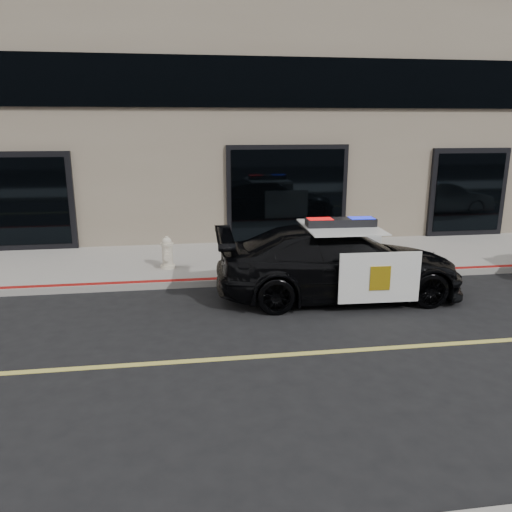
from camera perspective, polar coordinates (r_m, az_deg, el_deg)
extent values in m
plane|color=black|center=(8.61, 19.86, -9.55)|extent=(120.00, 120.00, 0.00)
cube|color=gray|center=(13.16, 9.28, -0.10)|extent=(60.00, 3.50, 0.15)
cube|color=#756856|center=(17.98, 4.72, 23.05)|extent=(60.00, 7.00, 12.00)
imported|color=black|center=(10.22, 9.46, -0.71)|extent=(2.35, 5.10, 1.44)
cube|color=white|center=(9.43, 13.96, -2.43)|extent=(1.54, 0.09, 0.96)
cube|color=white|center=(11.32, 10.39, 0.64)|extent=(1.54, 0.09, 0.96)
cube|color=white|center=(10.05, 9.64, 3.31)|extent=(1.50, 1.78, 0.02)
cube|color=gold|center=(9.41, 14.02, -2.49)|extent=(0.38, 0.02, 0.46)
cube|color=black|center=(10.03, 9.66, 3.78)|extent=(1.39, 0.41, 0.17)
cube|color=red|center=(9.92, 7.32, 3.82)|extent=(0.49, 0.33, 0.16)
cube|color=#0C19CC|center=(10.16, 11.95, 3.87)|extent=(0.49, 0.33, 0.16)
cylinder|color=beige|center=(11.89, -10.02, -1.18)|extent=(0.35, 0.35, 0.08)
cylinder|color=beige|center=(11.82, -10.08, 0.11)|extent=(0.25, 0.25, 0.48)
cylinder|color=beige|center=(11.76, -10.14, 1.34)|extent=(0.30, 0.30, 0.06)
sphere|color=beige|center=(11.74, -10.15, 1.61)|extent=(0.22, 0.22, 0.22)
cylinder|color=beige|center=(11.72, -10.17, 2.07)|extent=(0.07, 0.07, 0.07)
cylinder|color=beige|center=(11.96, -10.08, 0.62)|extent=(0.12, 0.12, 0.12)
cylinder|color=beige|center=(11.65, -10.12, 0.23)|extent=(0.12, 0.12, 0.12)
cylinder|color=beige|center=(11.63, -10.10, -0.12)|extent=(0.16, 0.13, 0.16)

